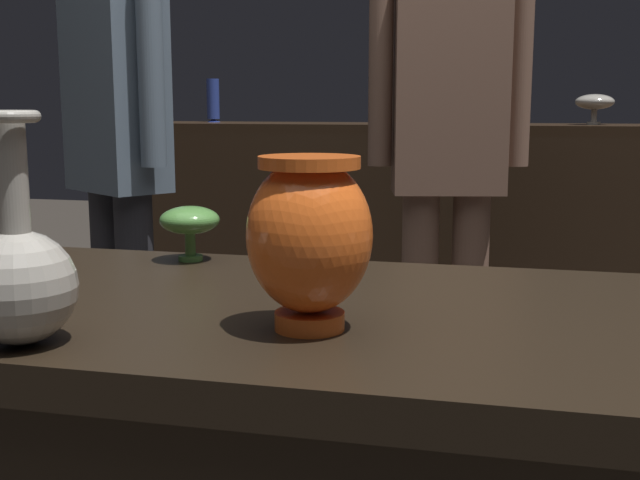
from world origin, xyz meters
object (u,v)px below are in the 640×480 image
object	(u,v)px
visitor_center_back	(448,140)
vase_tall_behind	(18,276)
vase_centerpiece	(307,235)
shelf_vase_far_left	(213,101)
visitor_near_left	(117,135)
shelf_vase_right	(595,103)
vase_left_accent	(190,222)

from	to	relation	value
visitor_center_back	vase_tall_behind	bearing A→B (deg)	65.67
vase_centerpiece	visitor_center_back	distance (m)	1.48
shelf_vase_far_left	visitor_near_left	bearing A→B (deg)	-82.45
vase_tall_behind	shelf_vase_far_left	size ratio (longest dim) A/B	1.43
vase_tall_behind	visitor_near_left	bearing A→B (deg)	113.22
vase_centerpiece	visitor_center_back	xyz separation A→B (m)	(0.05, 1.48, 0.05)
shelf_vase_right	vase_centerpiece	bearing A→B (deg)	-102.69
vase_left_accent	visitor_near_left	size ratio (longest dim) A/B	0.06
vase_tall_behind	vase_left_accent	xyz separation A→B (m)	(-0.00, 0.50, -0.01)
visitor_near_left	vase_left_accent	bearing A→B (deg)	158.12
visitor_center_back	visitor_near_left	xyz separation A→B (m)	(-0.93, -0.26, 0.01)
shelf_vase_right	vase_left_accent	bearing A→B (deg)	-113.03
vase_centerpiece	vase_tall_behind	world-z (taller)	vase_tall_behind
vase_centerpiece	visitor_center_back	bearing A→B (deg)	88.23
visitor_center_back	shelf_vase_right	bearing A→B (deg)	-131.61
vase_tall_behind	vase_left_accent	distance (m)	0.50
shelf_vase_right	visitor_center_back	world-z (taller)	visitor_center_back
vase_tall_behind	visitor_center_back	size ratio (longest dim) A/B	0.16
visitor_center_back	visitor_near_left	world-z (taller)	visitor_near_left
vase_tall_behind	visitor_center_back	xyz separation A→B (m)	(0.35, 1.61, 0.09)
shelf_vase_far_left	visitor_center_back	size ratio (longest dim) A/B	0.11
vase_tall_behind	visitor_center_back	world-z (taller)	visitor_center_back
vase_left_accent	shelf_vase_far_left	size ratio (longest dim) A/B	0.56
vase_centerpiece	shelf_vase_right	size ratio (longest dim) A/B	1.46
vase_centerpiece	shelf_vase_right	xyz separation A→B (m)	(0.52, 2.32, 0.16)
vase_centerpiece	vase_left_accent	world-z (taller)	vase_centerpiece
vase_centerpiece	vase_left_accent	size ratio (longest dim) A/B	2.02
vase_centerpiece	vase_tall_behind	xyz separation A→B (m)	(-0.30, -0.13, -0.04)
vase_left_accent	visitor_center_back	size ratio (longest dim) A/B	0.06
vase_centerpiece	vase_tall_behind	bearing A→B (deg)	-156.17
visitor_near_left	vase_tall_behind	bearing A→B (deg)	147.16
vase_tall_behind	shelf_vase_right	xyz separation A→B (m)	(0.82, 2.45, 0.19)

